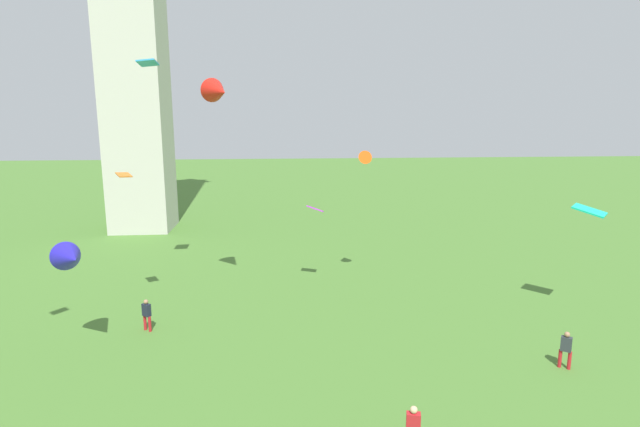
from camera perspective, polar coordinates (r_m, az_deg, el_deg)
person_0 at (r=24.72m, az=26.31°, el=-13.60°), size 0.50×0.46×1.69m
person_2 at (r=17.67m, az=10.61°, el=-22.93°), size 0.53×0.36×1.74m
person_3 at (r=27.27m, az=-19.22°, el=-10.71°), size 0.50×0.46×1.67m
kite_flying_0 at (r=28.83m, az=-21.53°, el=4.14°), size 1.08×1.19×0.22m
kite_flying_1 at (r=30.08m, az=28.45°, el=0.31°), size 1.93×1.90×0.53m
kite_flying_2 at (r=30.95m, az=-0.57°, el=0.55°), size 1.14×0.95×0.53m
kite_flying_3 at (r=32.53m, az=-19.11°, el=15.98°), size 1.10×1.57×0.38m
kite_flying_4 at (r=28.16m, az=-11.56°, el=13.53°), size 2.10×2.38×1.52m
kite_flying_5 at (r=24.40m, az=-26.66°, el=-4.58°), size 2.19×2.36×1.51m
kite_flying_6 at (r=31.36m, az=4.97°, el=6.13°), size 0.91×1.44×1.21m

